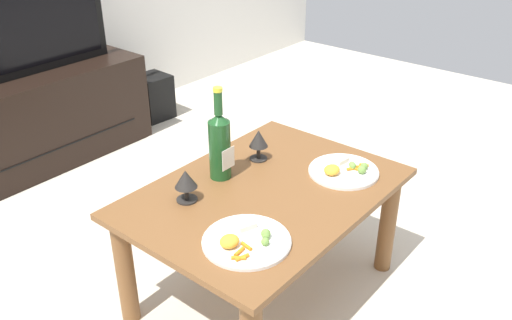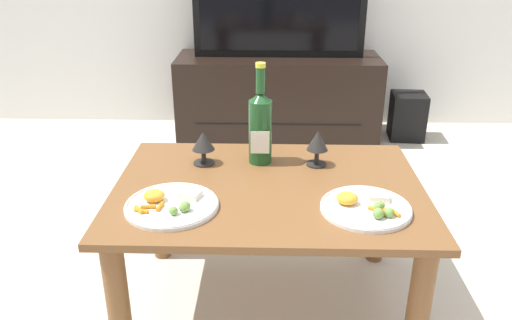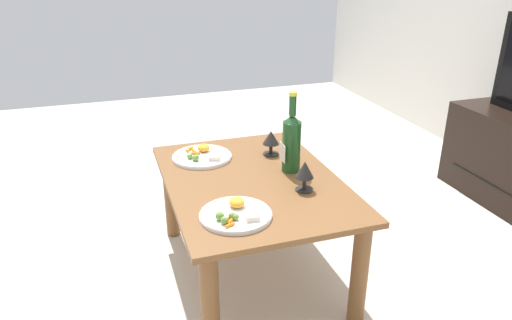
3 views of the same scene
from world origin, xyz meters
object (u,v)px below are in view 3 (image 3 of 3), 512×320
(dinner_plate_right, at_px, (236,214))
(goblet_right, at_px, (305,171))
(dining_table, at_px, (252,197))
(goblet_left, at_px, (271,139))
(wine_bottle, at_px, (292,141))
(dinner_plate_left, at_px, (202,156))

(dinner_plate_right, bearing_deg, goblet_right, 110.24)
(dining_table, relative_size, goblet_left, 8.38)
(wine_bottle, relative_size, goblet_left, 3.00)
(dining_table, relative_size, wine_bottle, 2.79)
(dinner_plate_right, bearing_deg, dinner_plate_left, 179.91)
(goblet_left, relative_size, dinner_plate_left, 0.43)
(wine_bottle, height_order, dinner_plate_right, wine_bottle)
(dinner_plate_left, height_order, dinner_plate_right, same)
(dining_table, height_order, goblet_right, goblet_right)
(goblet_left, height_order, dinner_plate_right, goblet_left)
(goblet_right, distance_m, dinner_plate_right, 0.36)
(goblet_left, bearing_deg, dinner_plate_right, -31.98)
(dining_table, bearing_deg, goblet_left, 143.80)
(wine_bottle, bearing_deg, dinner_plate_left, -126.86)
(dining_table, height_order, dinner_plate_left, dinner_plate_left)
(wine_bottle, bearing_deg, goblet_left, -173.60)
(dining_table, distance_m, goblet_right, 0.30)
(wine_bottle, bearing_deg, goblet_right, -6.40)
(dining_table, bearing_deg, wine_bottle, 99.26)
(goblet_left, relative_size, goblet_right, 0.94)
(goblet_left, bearing_deg, dining_table, -36.20)
(wine_bottle, xyz_separation_m, dinner_plate_right, (0.33, -0.36, -0.13))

